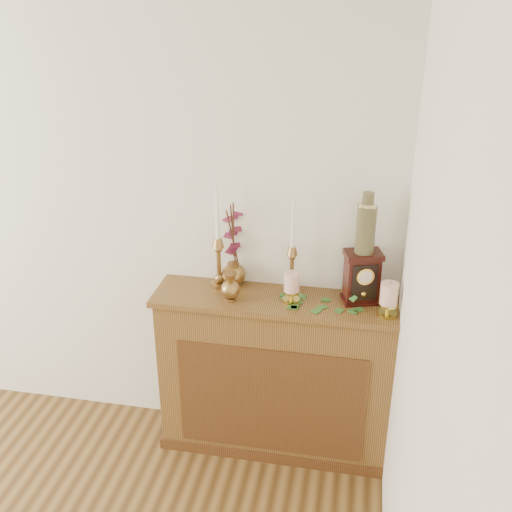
% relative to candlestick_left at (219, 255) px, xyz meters
% --- Properties ---
extents(console_shelf, '(1.24, 0.34, 0.93)m').
position_rel_candlestick_left_xyz_m(console_shelf, '(0.31, -0.07, -0.67)').
color(console_shelf, brown).
rests_on(console_shelf, ground).
extents(candlestick_left, '(0.09, 0.09, 0.55)m').
position_rel_candlestick_left_xyz_m(candlestick_left, '(0.00, 0.00, 0.00)').
color(candlestick_left, '#9F753F').
rests_on(candlestick_left, console_shelf).
extents(candlestick_center, '(0.08, 0.08, 0.50)m').
position_rel_candlestick_left_xyz_m(candlestick_center, '(0.37, 0.02, -0.02)').
color(candlestick_center, '#9F753F').
rests_on(candlestick_center, console_shelf).
extents(bud_vase, '(0.09, 0.09, 0.15)m').
position_rel_candlestick_left_xyz_m(bud_vase, '(0.09, -0.14, -0.10)').
color(bud_vase, '#9F753F').
rests_on(bud_vase, console_shelf).
extents(ginger_jar, '(0.19, 0.20, 0.47)m').
position_rel_candlestick_left_xyz_m(ginger_jar, '(0.06, 0.06, 0.03)').
color(ginger_jar, '#9F753F').
rests_on(ginger_jar, console_shelf).
extents(pillar_candle_left, '(0.09, 0.09, 0.17)m').
position_rel_candlestick_left_xyz_m(pillar_candle_left, '(0.39, -0.09, -0.09)').
color(pillar_candle_left, gold).
rests_on(pillar_candle_left, console_shelf).
extents(pillar_candle_right, '(0.09, 0.09, 0.18)m').
position_rel_candlestick_left_xyz_m(pillar_candle_right, '(0.85, -0.14, -0.08)').
color(pillar_candle_right, gold).
rests_on(pillar_candle_right, console_shelf).
extents(ivy_garland, '(0.39, 0.17, 0.07)m').
position_rel_candlestick_left_xyz_m(ivy_garland, '(0.55, -0.10, -0.17)').
color(ivy_garland, '#346526').
rests_on(ivy_garland, console_shelf).
extents(mantel_clock, '(0.20, 0.17, 0.26)m').
position_rel_candlestick_left_xyz_m(mantel_clock, '(0.72, -0.03, -0.05)').
color(mantel_clock, '#330D0A').
rests_on(mantel_clock, console_shelf).
extents(ceramic_vase, '(0.09, 0.09, 0.30)m').
position_rel_candlestick_left_xyz_m(ceramic_vase, '(0.72, -0.02, 0.22)').
color(ceramic_vase, '#162D25').
rests_on(ceramic_vase, mantel_clock).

